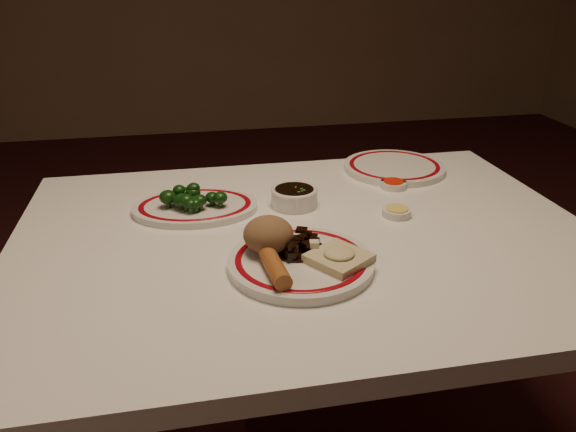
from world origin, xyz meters
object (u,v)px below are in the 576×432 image
at_px(soy_bowl, 294,197).
at_px(dining_table, 307,272).
at_px(spring_roll, 275,267).
at_px(fried_wonton, 339,257).
at_px(broccoli_plate, 195,207).
at_px(rice_mound, 268,234).
at_px(stirfry_heap, 299,244).
at_px(broccoli_pile, 190,197).
at_px(main_plate, 301,262).

bearing_deg(soy_bowl, dining_table, -91.02).
xyz_separation_m(spring_roll, soy_bowl, (0.10, 0.33, -0.01)).
xyz_separation_m(fried_wonton, broccoli_plate, (-0.24, 0.32, -0.02)).
relative_size(rice_mound, stirfry_heap, 0.92).
bearing_deg(dining_table, broccoli_plate, 143.95).
bearing_deg(fried_wonton, stirfry_heap, 135.58).
relative_size(broccoli_plate, broccoli_pile, 1.97).
height_order(spring_roll, fried_wonton, spring_roll).
relative_size(broccoli_pile, soy_bowl, 1.41).
bearing_deg(fried_wonton, soy_bowl, 93.30).
bearing_deg(stirfry_heap, broccoli_plate, 124.43).
relative_size(dining_table, broccoli_pile, 8.06).
bearing_deg(main_plate, dining_table, 72.07).
distance_m(dining_table, main_plate, 0.18).
height_order(fried_wonton, soy_bowl, fried_wonton).
height_order(stirfry_heap, broccoli_pile, broccoli_pile).
bearing_deg(dining_table, fried_wonton, -82.84).
relative_size(fried_wonton, broccoli_plate, 0.46).
distance_m(fried_wonton, broccoli_plate, 0.40).
xyz_separation_m(main_plate, stirfry_heap, (0.00, 0.03, 0.02)).
xyz_separation_m(dining_table, fried_wonton, (0.02, -0.16, 0.12)).
distance_m(rice_mound, broccoli_plate, 0.29).
distance_m(spring_roll, soy_bowl, 0.35).
relative_size(spring_roll, stirfry_heap, 1.13).
xyz_separation_m(stirfry_heap, broccoli_pile, (-0.19, 0.25, 0.01)).
bearing_deg(spring_roll, broccoli_plate, 104.05).
relative_size(fried_wonton, soy_bowl, 1.26).
height_order(main_plate, rice_mound, rice_mound).
bearing_deg(fried_wonton, dining_table, 97.16).
height_order(spring_roll, stirfry_heap, same).
xyz_separation_m(broccoli_pile, soy_bowl, (0.23, -0.00, -0.02)).
height_order(broccoli_plate, broccoli_pile, broccoli_pile).
bearing_deg(rice_mound, spring_roll, -92.68).
relative_size(rice_mound, soy_bowl, 0.89).
relative_size(spring_roll, broccoli_plate, 0.39).
height_order(rice_mound, fried_wonton, rice_mound).
bearing_deg(stirfry_heap, dining_table, 68.14).
height_order(broccoli_pile, soy_bowl, broccoli_pile).
xyz_separation_m(main_plate, broccoli_pile, (-0.19, 0.29, 0.03)).
bearing_deg(soy_bowl, stirfry_heap, -99.95).
relative_size(main_plate, stirfry_heap, 2.65).
bearing_deg(fried_wonton, broccoli_plate, 126.79).
height_order(main_plate, broccoli_plate, main_plate).
height_order(rice_mound, broccoli_plate, rice_mound).
xyz_separation_m(fried_wonton, broccoli_pile, (-0.25, 0.31, 0.01)).
bearing_deg(rice_mound, stirfry_heap, -7.59).
xyz_separation_m(broccoli_plate, broccoli_pile, (-0.01, -0.01, 0.03)).
bearing_deg(main_plate, rice_mound, 141.50).
bearing_deg(stirfry_heap, spring_roll, -125.81).
xyz_separation_m(spring_roll, broccoli_plate, (-0.12, 0.35, -0.02)).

